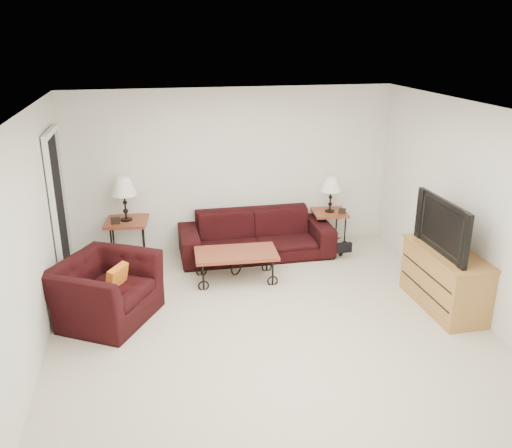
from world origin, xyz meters
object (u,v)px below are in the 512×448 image
(armchair, at_px, (105,290))
(television, at_px, (450,226))
(lamp_left, at_px, (125,199))
(sofa, at_px, (256,235))
(side_table_right, at_px, (329,228))
(backpack, at_px, (341,242))
(side_table_left, at_px, (128,241))
(coffee_table, at_px, (236,266))
(lamp_right, at_px, (331,194))
(tv_stand, at_px, (445,279))

(armchair, height_order, television, television)
(lamp_left, distance_m, armchair, 1.82)
(sofa, relative_size, armchair, 2.02)
(side_table_right, xyz_separation_m, backpack, (0.04, -0.48, -0.05))
(side_table_left, bearing_deg, coffee_table, -33.80)
(lamp_right, bearing_deg, television, -72.71)
(lamp_left, distance_m, backpack, 3.30)
(side_table_right, height_order, armchair, armchair)
(sofa, height_order, backpack, sofa)
(sofa, xyz_separation_m, side_table_right, (1.24, 0.18, -0.05))
(backpack, bearing_deg, sofa, 168.80)
(lamp_left, relative_size, lamp_right, 1.14)
(lamp_right, bearing_deg, tv_stand, -72.24)
(side_table_left, height_order, television, television)
(sofa, bearing_deg, tv_stand, -46.66)
(armchair, distance_m, backpack, 3.63)
(side_table_right, distance_m, lamp_left, 3.22)
(side_table_right, relative_size, coffee_table, 0.51)
(television, bearing_deg, coffee_table, -118.11)
(lamp_right, xyz_separation_m, backpack, (0.04, -0.48, -0.62))
(side_table_left, distance_m, tv_stand, 4.48)
(tv_stand, distance_m, television, 0.71)
(sofa, height_order, lamp_right, lamp_right)
(side_table_left, distance_m, coffee_table, 1.77)
(side_table_right, bearing_deg, tv_stand, -72.24)
(side_table_left, height_order, lamp_right, lamp_right)
(side_table_left, xyz_separation_m, coffee_table, (1.47, -0.98, -0.11))
(television, height_order, backpack, television)
(lamp_right, bearing_deg, coffee_table, -149.70)
(lamp_left, xyz_separation_m, television, (3.85, -2.25, 0.11))
(side_table_right, height_order, lamp_right, lamp_right)
(coffee_table, xyz_separation_m, tv_stand, (2.40, -1.27, 0.17))
(lamp_left, xyz_separation_m, armchair, (-0.24, -1.70, -0.60))
(coffee_table, distance_m, tv_stand, 2.72)
(side_table_left, bearing_deg, backpack, -8.61)
(side_table_right, bearing_deg, lamp_left, 180.00)
(side_table_left, height_order, coffee_table, side_table_left)
(television, xyz_separation_m, backpack, (-0.67, 1.77, -0.85))
(tv_stand, xyz_separation_m, television, (-0.02, 0.00, 0.71))
(sofa, height_order, lamp_left, lamp_left)
(side_table_left, xyz_separation_m, backpack, (3.18, -0.48, -0.09))
(side_table_right, xyz_separation_m, lamp_right, (0.00, 0.00, 0.57))
(lamp_right, distance_m, armchair, 3.82)
(side_table_left, relative_size, armchair, 0.57)
(sofa, distance_m, lamp_left, 2.02)
(armchair, height_order, backpack, armchair)
(side_table_left, distance_m, armchair, 1.72)
(lamp_right, bearing_deg, backpack, -85.76)
(tv_stand, height_order, backpack, tv_stand)
(lamp_right, bearing_deg, armchair, -153.30)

